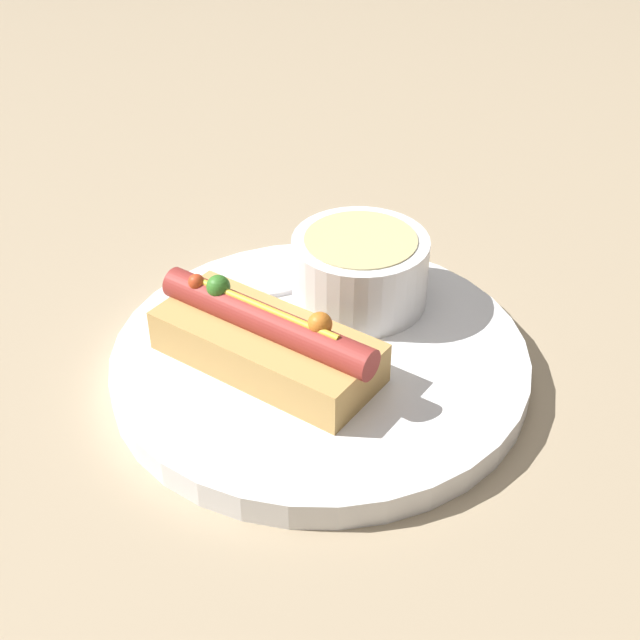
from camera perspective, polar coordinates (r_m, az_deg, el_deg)
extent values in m
plane|color=tan|center=(0.64, 0.00, -3.34)|extent=(4.00, 4.00, 0.00)
cylinder|color=white|center=(0.64, 0.00, -2.64)|extent=(0.30, 0.30, 0.02)
cube|color=tan|center=(0.61, -3.41, -1.69)|extent=(0.17, 0.11, 0.03)
cylinder|color=#9E332D|center=(0.60, -3.49, -0.07)|extent=(0.17, 0.07, 0.02)
sphere|color=#C63F1E|center=(0.62, -7.92, 2.42)|extent=(0.01, 0.01, 0.01)
sphere|color=orange|center=(0.57, -0.01, -0.27)|extent=(0.02, 0.02, 0.02)
sphere|color=#387A28|center=(0.61, -6.52, 2.13)|extent=(0.02, 0.02, 0.02)
cylinder|color=gold|center=(0.59, -3.52, 0.75)|extent=(0.11, 0.04, 0.01)
cylinder|color=white|center=(0.67, 2.57, 3.19)|extent=(0.10, 0.10, 0.05)
cylinder|color=#D1C184|center=(0.66, 2.61, 4.63)|extent=(0.08, 0.08, 0.02)
cube|color=#B7B7BC|center=(0.68, -4.95, 1.29)|extent=(0.05, 0.13, 0.00)
ellipsoid|color=#B7B7BC|center=(0.70, 1.96, 2.91)|extent=(0.04, 0.05, 0.01)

